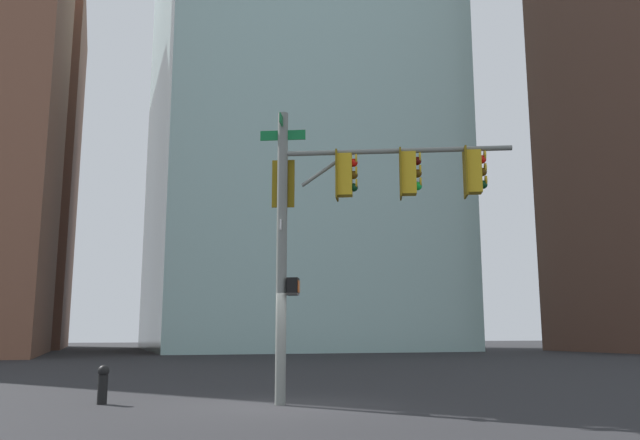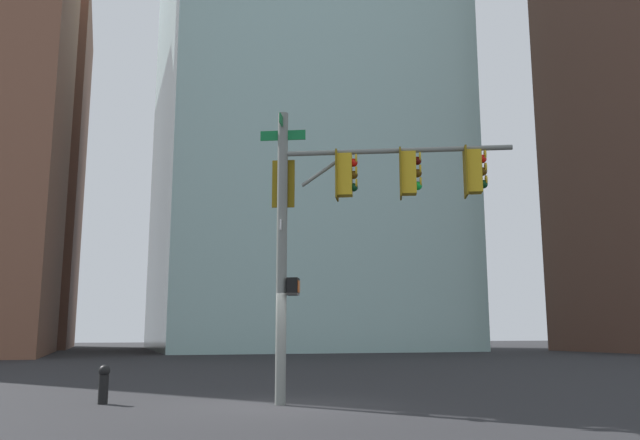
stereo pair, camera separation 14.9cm
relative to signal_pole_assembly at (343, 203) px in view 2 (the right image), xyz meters
The scene contains 5 objects.
ground_plane 4.81m from the signal_pole_assembly, 76.89° to the left, with size 200.00×200.00×0.00m, color #262628.
signal_pole_assembly is the anchor object (origin of this frame).
fire_hydrant 6.86m from the signal_pole_assembly, 68.67° to the left, with size 0.34×0.26×0.87m.
building_glass_tower 54.77m from the signal_pole_assembly, 15.01° to the right, with size 25.90×27.17×56.62m, color #9EC6C1.
building_brick_farside 64.52m from the signal_pole_assembly, 14.70° to the left, with size 19.64×15.27×37.96m, color brown.
Camera 2 is at (-14.25, 3.84, 1.60)m, focal length 36.23 mm.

